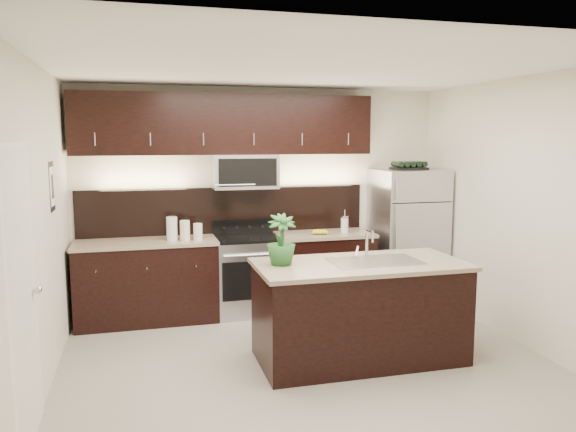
% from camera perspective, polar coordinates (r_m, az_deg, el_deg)
% --- Properties ---
extents(ground, '(4.50, 4.50, 0.00)m').
position_cam_1_polar(ground, '(5.40, 2.09, -14.86)').
color(ground, gray).
rests_on(ground, ground).
extents(room_walls, '(4.52, 4.02, 2.71)m').
position_cam_1_polar(room_walls, '(4.93, 1.08, 3.32)').
color(room_walls, beige).
rests_on(room_walls, ground).
extents(counter_run, '(3.51, 0.65, 0.94)m').
position_cam_1_polar(counter_run, '(6.73, -5.87, -6.08)').
color(counter_run, black).
rests_on(counter_run, ground).
extents(upper_fixtures, '(3.49, 0.40, 1.66)m').
position_cam_1_polar(upper_fixtures, '(6.68, -6.04, 8.28)').
color(upper_fixtures, black).
rests_on(upper_fixtures, counter_run).
extents(island, '(1.96, 0.96, 0.94)m').
position_cam_1_polar(island, '(5.42, 7.27, -9.54)').
color(island, black).
rests_on(island, ground).
extents(sink_faucet, '(0.84, 0.50, 0.28)m').
position_cam_1_polar(sink_faucet, '(5.36, 8.81, -4.40)').
color(sink_faucet, silver).
rests_on(sink_faucet, island).
extents(refrigerator, '(0.82, 0.74, 1.70)m').
position_cam_1_polar(refrigerator, '(7.28, 11.99, -2.07)').
color(refrigerator, '#B2B2B7').
rests_on(refrigerator, ground).
extents(wine_rack, '(0.42, 0.26, 0.10)m').
position_cam_1_polar(wine_rack, '(7.18, 12.20, 5.00)').
color(wine_rack, black).
rests_on(wine_rack, refrigerator).
extents(plant, '(0.27, 0.27, 0.47)m').
position_cam_1_polar(plant, '(5.11, -0.69, -2.42)').
color(plant, '#215321').
rests_on(plant, island).
extents(canisters, '(0.40, 0.17, 0.27)m').
position_cam_1_polar(canisters, '(6.48, -10.74, -1.40)').
color(canisters, silver).
rests_on(canisters, counter_run).
extents(french_press, '(0.09, 0.09, 0.27)m').
position_cam_1_polar(french_press, '(6.92, 5.77, -0.85)').
color(french_press, silver).
rests_on(french_press, counter_run).
extents(bananas, '(0.24, 0.20, 0.06)m').
position_cam_1_polar(bananas, '(6.78, 2.79, -1.60)').
color(bananas, gold).
rests_on(bananas, counter_run).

